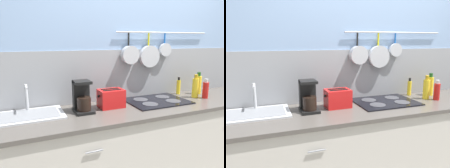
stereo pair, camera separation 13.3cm
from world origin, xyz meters
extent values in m
cube|color=#84A3CC|center=(0.00, 0.37, 1.30)|extent=(7.20, 0.06, 2.60)
cube|color=gray|center=(0.00, 0.36, 1.19)|extent=(7.20, 0.07, 0.53)
cylinder|color=#B7BABF|center=(0.33, 0.31, 1.63)|extent=(1.20, 0.02, 0.02)
cylinder|color=black|center=(-0.13, 0.31, 1.56)|extent=(0.02, 0.02, 0.13)
cylinder|color=#B7BABF|center=(-0.13, 0.28, 1.40)|extent=(0.19, 0.07, 0.19)
cylinder|color=gold|center=(0.12, 0.31, 1.56)|extent=(0.02, 0.02, 0.13)
cylinder|color=#B7BABF|center=(0.12, 0.29, 1.38)|extent=(0.24, 0.05, 0.24)
cylinder|color=#1959B2|center=(0.33, 0.31, 1.57)|extent=(0.02, 0.02, 0.11)
cylinder|color=#B7BABF|center=(0.33, 0.29, 1.44)|extent=(0.15, 0.04, 0.15)
cube|color=#B7B2A8|center=(0.00, 0.00, 0.44)|extent=(2.96, 0.62, 0.88)
cylinder|color=slate|center=(-0.74, -0.32, 0.73)|extent=(0.14, 0.01, 0.01)
cube|color=#4C4742|center=(0.00, 0.00, 0.90)|extent=(3.00, 0.66, 0.03)
cube|color=#B7BABF|center=(-1.17, 0.12, 0.93)|extent=(0.58, 0.37, 0.01)
cube|color=slate|center=(-1.17, 0.12, 0.94)|extent=(0.49, 0.30, 0.00)
cylinder|color=#B7BABF|center=(-1.17, 0.26, 1.05)|extent=(0.03, 0.03, 0.25)
cylinder|color=#B7BABF|center=(-1.17, 0.19, 1.16)|extent=(0.02, 0.15, 0.02)
cube|color=black|center=(-0.71, 0.05, 0.93)|extent=(0.16, 0.21, 0.02)
cube|color=black|center=(-0.71, 0.12, 1.06)|extent=(0.15, 0.07, 0.28)
cylinder|color=black|center=(-0.71, 0.03, 1.00)|extent=(0.12, 0.12, 0.12)
cube|color=black|center=(-0.71, 0.07, 1.19)|extent=(0.15, 0.16, 0.02)
cube|color=red|center=(-0.43, 0.09, 1.01)|extent=(0.24, 0.17, 0.17)
cube|color=black|center=(-0.43, 0.06, 1.09)|extent=(0.18, 0.03, 0.00)
cube|color=black|center=(-0.43, 0.12, 1.09)|extent=(0.18, 0.03, 0.00)
cube|color=black|center=(-0.55, 0.09, 1.04)|extent=(0.02, 0.02, 0.02)
cube|color=black|center=(0.09, 0.08, 0.93)|extent=(0.63, 0.47, 0.01)
cylinder|color=#38383D|center=(-0.05, -0.01, 0.93)|extent=(0.15, 0.15, 0.00)
cylinder|color=#38383D|center=(0.23, -0.01, 0.93)|extent=(0.15, 0.15, 0.00)
cylinder|color=#38383D|center=(-0.05, 0.17, 0.93)|extent=(0.15, 0.15, 0.00)
cylinder|color=#38383D|center=(0.23, 0.17, 0.93)|extent=(0.15, 0.15, 0.00)
cylinder|color=yellow|center=(0.52, 0.25, 1.00)|extent=(0.05, 0.05, 0.17)
cylinder|color=black|center=(0.52, 0.25, 1.10)|extent=(0.03, 0.03, 0.04)
cylinder|color=yellow|center=(0.58, 0.05, 1.03)|extent=(0.07, 0.07, 0.21)
cylinder|color=#B28C19|center=(0.58, 0.05, 1.16)|extent=(0.04, 0.04, 0.05)
cylinder|color=red|center=(0.66, -0.02, 1.01)|extent=(0.06, 0.06, 0.18)
cylinder|color=beige|center=(0.66, -0.02, 1.12)|extent=(0.03, 0.03, 0.04)
cylinder|color=yellow|center=(0.74, 0.17, 1.03)|extent=(0.07, 0.07, 0.21)
cylinder|color=#194C19|center=(0.74, 0.17, 1.16)|extent=(0.04, 0.04, 0.05)
camera|label=1|loc=(-1.22, -1.76, 1.55)|focal=35.00mm
camera|label=2|loc=(-1.10, -1.81, 1.55)|focal=35.00mm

